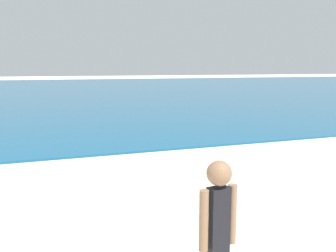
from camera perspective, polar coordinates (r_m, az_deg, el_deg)
The scene contains 2 objects.
water at distance 39.30m, azimuth -15.81°, elevation 5.66°, with size 160.00×60.00×0.06m, color #14567F.
person_standing at distance 3.14m, azimuth 7.86°, elevation -17.40°, with size 0.36×0.21×1.55m.
Camera 1 is at (-2.72, 3.41, 2.29)m, focal length 38.47 mm.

